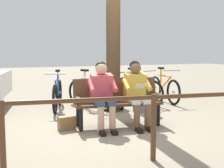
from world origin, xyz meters
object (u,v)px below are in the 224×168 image
at_px(person_companion, 103,92).
at_px(bicycle_green, 90,93).
at_px(bicycle_black, 57,94).
at_px(bicycle_red, 164,89).
at_px(bicycle_blue, 118,92).
at_px(tree_trunk, 113,26).
at_px(bench, 117,98).
at_px(person_reading, 137,90).
at_px(litter_bin, 141,95).
at_px(bicycle_silver, 137,90).
at_px(handbag, 67,123).

xyz_separation_m(person_companion, bicycle_green, (-0.38, -1.85, -0.30)).
bearing_deg(person_companion, bicycle_black, -71.62).
distance_m(bicycle_red, bicycle_black, 2.89).
bearing_deg(bicycle_blue, person_companion, -15.85).
bearing_deg(tree_trunk, person_companion, 59.72).
height_order(bench, bicycle_black, bicycle_black).
height_order(bicycle_blue, bicycle_black, same).
relative_size(bicycle_blue, bicycle_black, 1.01).
xyz_separation_m(person_reading, bicycle_red, (-1.88, -1.98, -0.31)).
relative_size(litter_bin, bicycle_green, 0.49).
distance_m(bicycle_red, bicycle_silver, 0.79).
height_order(person_companion, bicycle_silver, person_companion).
height_order(bench, bicycle_silver, bicycle_silver).
height_order(person_companion, bicycle_blue, person_companion).
xyz_separation_m(bench, tree_trunk, (-0.43, -1.20, 1.42)).
bearing_deg(bench, tree_trunk, -102.24).
bearing_deg(bicycle_green, bicycle_red, 70.09).
bearing_deg(bicycle_blue, person_reading, 1.48).
xyz_separation_m(tree_trunk, bicycle_blue, (-0.35, -0.50, -1.56)).
distance_m(person_companion, bicycle_blue, 2.16).
relative_size(person_companion, bicycle_green, 0.75).
height_order(bench, bicycle_blue, bicycle_blue).
xyz_separation_m(tree_trunk, bicycle_red, (-1.74, -0.57, -1.56)).
xyz_separation_m(handbag, bicycle_green, (-0.99, -1.69, 0.24)).
height_order(litter_bin, bicycle_blue, bicycle_blue).
height_order(bench, bicycle_green, bicycle_green).
bearing_deg(person_reading, handbag, -3.77).
height_order(person_reading, handbag, person_reading).
relative_size(person_companion, bicycle_blue, 0.73).
height_order(tree_trunk, bicycle_green, tree_trunk).
bearing_deg(person_reading, bicycle_black, -56.33).
bearing_deg(bicycle_red, bicycle_green, -84.32).
bearing_deg(person_companion, handbag, -7.54).
xyz_separation_m(handbag, bicycle_silver, (-2.33, -1.78, 0.24)).
bearing_deg(bench, bicycle_red, -133.20).
xyz_separation_m(person_reading, tree_trunk, (-0.14, -1.40, 1.26)).
relative_size(person_reading, person_companion, 1.00).
relative_size(bicycle_silver, bicycle_green, 0.99).
xyz_separation_m(bench, person_reading, (-0.30, 0.21, 0.16)).
xyz_separation_m(person_companion, bicycle_blue, (-1.11, -1.82, -0.30)).
height_order(handbag, bicycle_red, bicycle_red).
xyz_separation_m(person_reading, bicycle_silver, (-1.09, -2.03, -0.31)).
distance_m(person_companion, bicycle_silver, 2.62).
distance_m(person_reading, bicycle_red, 2.74).
relative_size(handbag, tree_trunk, 0.08).
distance_m(person_reading, bicycle_blue, 1.99).
height_order(tree_trunk, bicycle_black, tree_trunk).
relative_size(bicycle_silver, bicycle_blue, 0.96).
bearing_deg(bicycle_blue, handbag, -30.56).
relative_size(person_reading, bicycle_silver, 0.76).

